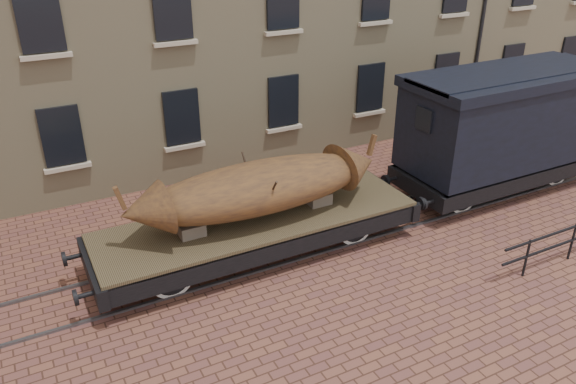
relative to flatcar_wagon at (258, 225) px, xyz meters
name	(u,v)px	position (x,y,z in m)	size (l,w,h in m)	color
ground	(334,233)	(2.25, 0.00, -0.86)	(90.00, 90.00, 0.00)	brown
rail_track	(334,232)	(2.25, 0.00, -0.83)	(30.00, 1.52, 0.06)	#59595E
flatcar_wagon	(258,225)	(0.00, 0.00, 0.00)	(9.09, 2.47, 1.37)	brown
iron_boat	(259,187)	(0.06, 0.00, 1.05)	(6.77, 1.97, 1.61)	brown
goods_van	(506,118)	(8.16, 0.00, 1.51)	(7.29, 2.66, 3.77)	black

